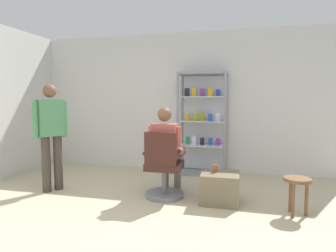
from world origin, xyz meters
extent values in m
plane|color=#C6B793|center=(0.00, 0.00, 0.00)|extent=(7.20, 7.20, 0.00)
cube|color=silver|center=(0.00, 3.00, 1.35)|extent=(6.00, 0.10, 2.70)
cylinder|color=gray|center=(-0.02, 2.50, 0.95)|extent=(0.05, 0.05, 1.90)
cylinder|color=gray|center=(0.82, 2.50, 0.95)|extent=(0.05, 0.05, 1.90)
cylinder|color=gray|center=(-0.02, 2.90, 0.95)|extent=(0.05, 0.05, 1.90)
cylinder|color=gray|center=(0.82, 2.90, 0.95)|extent=(0.05, 0.05, 1.90)
cube|color=gray|center=(0.40, 2.70, 1.88)|extent=(0.90, 0.45, 0.04)
cube|color=gray|center=(0.40, 2.70, 0.02)|extent=(0.90, 0.45, 0.04)
cube|color=silver|center=(0.40, 2.92, 0.95)|extent=(0.84, 0.02, 1.80)
cube|color=silver|center=(0.40, 2.70, 0.55)|extent=(0.82, 0.39, 0.02)
cube|color=#268C4C|center=(0.12, 2.73, 0.63)|extent=(0.07, 0.05, 0.14)
cube|color=silver|center=(0.25, 2.69, 0.64)|extent=(0.08, 0.04, 0.16)
cube|color=black|center=(0.40, 2.72, 0.62)|extent=(0.08, 0.05, 0.13)
cube|color=#264CB2|center=(0.55, 2.74, 0.62)|extent=(0.08, 0.05, 0.13)
cube|color=purple|center=(0.69, 2.74, 0.62)|extent=(0.08, 0.04, 0.12)
cube|color=silver|center=(0.40, 2.70, 1.00)|extent=(0.82, 0.39, 0.02)
cube|color=gold|center=(0.11, 2.73, 1.08)|extent=(0.08, 0.05, 0.13)
cube|color=#999919|center=(0.26, 2.71, 1.08)|extent=(0.08, 0.05, 0.13)
cube|color=#999919|center=(0.40, 2.74, 1.08)|extent=(0.09, 0.05, 0.15)
cube|color=#264CB2|center=(0.55, 2.67, 1.08)|extent=(0.08, 0.05, 0.14)
cube|color=silver|center=(0.68, 2.73, 1.08)|extent=(0.09, 0.05, 0.15)
cube|color=silver|center=(0.40, 2.70, 1.45)|extent=(0.82, 0.39, 0.02)
cube|color=black|center=(0.11, 2.69, 1.54)|extent=(0.09, 0.04, 0.16)
cube|color=gold|center=(0.25, 2.68, 1.53)|extent=(0.08, 0.06, 0.15)
cube|color=purple|center=(0.39, 2.72, 1.53)|extent=(0.09, 0.05, 0.15)
cube|color=gold|center=(0.55, 2.67, 1.54)|extent=(0.09, 0.05, 0.16)
cube|color=#264CB2|center=(0.68, 2.72, 1.52)|extent=(0.08, 0.05, 0.13)
cylinder|color=slate|center=(0.05, 1.28, 0.03)|extent=(0.56, 0.56, 0.06)
cylinder|color=slate|center=(0.05, 1.28, 0.24)|extent=(0.07, 0.07, 0.41)
cube|color=#3F1E19|center=(0.05, 1.28, 0.46)|extent=(0.48, 0.48, 0.10)
cube|color=#3F1E19|center=(0.05, 1.07, 0.73)|extent=(0.44, 0.08, 0.45)
cube|color=#3F1E19|center=(0.31, 1.27, 0.64)|extent=(0.04, 0.30, 0.04)
cube|color=#3F1E19|center=(-0.21, 1.28, 0.64)|extent=(0.04, 0.30, 0.04)
cylinder|color=slate|center=(0.15, 1.48, 0.56)|extent=(0.14, 0.40, 0.14)
cylinder|color=slate|center=(0.16, 1.68, 0.28)|extent=(0.11, 0.11, 0.56)
cylinder|color=slate|center=(-0.05, 1.48, 0.56)|extent=(0.14, 0.40, 0.14)
cylinder|color=slate|center=(-0.04, 1.68, 0.28)|extent=(0.11, 0.11, 0.56)
cube|color=#BF594C|center=(0.05, 1.28, 0.81)|extent=(0.36, 0.22, 0.50)
sphere|color=brown|center=(0.05, 1.28, 1.19)|extent=(0.20, 0.20, 0.20)
cylinder|color=#BF594C|center=(0.25, 1.27, 0.88)|extent=(0.09, 0.09, 0.28)
cylinder|color=brown|center=(0.25, 1.45, 0.66)|extent=(0.08, 0.30, 0.08)
cylinder|color=#BF594C|center=(-0.15, 1.28, 0.88)|extent=(0.09, 0.09, 0.28)
cylinder|color=brown|center=(-0.15, 1.46, 0.66)|extent=(0.08, 0.30, 0.08)
cube|color=#72664C|center=(0.84, 1.23, 0.20)|extent=(0.51, 0.48, 0.41)
cylinder|color=brown|center=(0.77, 1.26, 0.46)|extent=(0.06, 0.06, 0.11)
cylinder|color=#3F382D|center=(-1.75, 1.06, 0.42)|extent=(0.13, 0.13, 0.85)
cylinder|color=#4C8C59|center=(-1.82, 0.96, 1.10)|extent=(0.09, 0.09, 0.55)
cylinder|color=#3F382D|center=(-1.65, 1.21, 0.42)|extent=(0.13, 0.13, 0.85)
cylinder|color=#4C8C59|center=(-1.57, 1.31, 1.10)|extent=(0.09, 0.09, 0.55)
cube|color=#4C8C59|center=(-1.70, 1.14, 1.12)|extent=(0.39, 0.42, 0.55)
sphere|color=brown|center=(-1.70, 1.14, 1.53)|extent=(0.20, 0.20, 0.20)
cylinder|color=brown|center=(1.77, 1.02, 0.44)|extent=(0.32, 0.32, 0.04)
cylinder|color=brown|center=(1.88, 1.02, 0.21)|extent=(0.04, 0.04, 0.42)
cylinder|color=brown|center=(1.72, 1.11, 0.21)|extent=(0.04, 0.04, 0.42)
cylinder|color=brown|center=(1.72, 0.92, 0.21)|extent=(0.04, 0.04, 0.42)
camera|label=1|loc=(1.10, -2.66, 1.39)|focal=30.95mm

